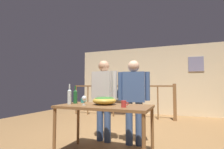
# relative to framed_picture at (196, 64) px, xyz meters

# --- Properties ---
(ground_plane) EXTENTS (8.77, 8.77, 0.00)m
(ground_plane) POSITION_rel_framed_picture_xyz_m (-1.59, -3.31, -1.85)
(ground_plane) COLOR olive
(back_wall) EXTENTS (5.88, 0.10, 2.57)m
(back_wall) POSITION_rel_framed_picture_xyz_m (-1.59, 0.06, -0.56)
(back_wall) COLOR beige
(back_wall) RESTS_ON ground_plane
(framed_picture) EXTENTS (0.50, 0.03, 0.52)m
(framed_picture) POSITION_rel_framed_picture_xyz_m (0.00, 0.00, 0.00)
(framed_picture) COLOR gray
(stair_railing) EXTENTS (3.68, 0.10, 1.14)m
(stair_railing) POSITION_rel_framed_picture_xyz_m (-1.98, -1.03, -1.14)
(stair_railing) COLOR brown
(stair_railing) RESTS_ON ground_plane
(tv_console) EXTENTS (0.90, 0.40, 0.50)m
(tv_console) POSITION_rel_framed_picture_xyz_m (-2.96, -0.29, -1.60)
(tv_console) COLOR #38281E
(tv_console) RESTS_ON ground_plane
(flat_screen_tv) EXTENTS (0.57, 0.12, 0.41)m
(flat_screen_tv) POSITION_rel_framed_picture_xyz_m (-2.96, -0.32, -1.11)
(flat_screen_tv) COLOR black
(flat_screen_tv) RESTS_ON tv_console
(serving_table) EXTENTS (1.45, 0.74, 0.77)m
(serving_table) POSITION_rel_framed_picture_xyz_m (-1.61, -4.33, -1.15)
(serving_table) COLOR brown
(serving_table) RESTS_ON ground_plane
(salad_bowl) EXTENTS (0.39, 0.39, 0.22)m
(salad_bowl) POSITION_rel_framed_picture_xyz_m (-1.65, -4.25, -1.00)
(salad_bowl) COLOR gold
(salad_bowl) RESTS_ON serving_table
(wine_glass) EXTENTS (0.07, 0.07, 0.15)m
(wine_glass) POSITION_rel_framed_picture_xyz_m (-1.91, -4.44, -0.97)
(wine_glass) COLOR silver
(wine_glass) RESTS_ON serving_table
(wine_bottle_clear) EXTENTS (0.06, 0.06, 0.34)m
(wine_bottle_clear) POSITION_rel_framed_picture_xyz_m (-2.22, -4.40, -0.94)
(wine_bottle_clear) COLOR silver
(wine_bottle_clear) RESTS_ON serving_table
(wine_bottle_green) EXTENTS (0.07, 0.07, 0.30)m
(wine_bottle_green) POSITION_rel_framed_picture_xyz_m (-2.19, -4.27, -0.95)
(wine_bottle_green) COLOR #1E5628
(wine_bottle_green) RESTS_ON serving_table
(mug_red) EXTENTS (0.11, 0.07, 0.10)m
(mug_red) POSITION_rel_framed_picture_xyz_m (-1.24, -4.48, -1.02)
(mug_red) COLOR #B7332D
(mug_red) RESTS_ON serving_table
(mug_teal) EXTENTS (0.11, 0.07, 0.09)m
(mug_teal) POSITION_rel_framed_picture_xyz_m (-2.13, -4.12, -1.03)
(mug_teal) COLOR teal
(mug_teal) RESTS_ON serving_table
(person_standing_left) EXTENTS (0.60, 0.31, 1.58)m
(person_standing_left) POSITION_rel_framed_picture_xyz_m (-1.92, -3.68, -0.91)
(person_standing_left) COLOR #3D5684
(person_standing_left) RESTS_ON ground_plane
(person_standing_right) EXTENTS (0.58, 0.30, 1.55)m
(person_standing_right) POSITION_rel_framed_picture_xyz_m (-1.31, -3.68, -0.93)
(person_standing_right) COLOR #3D5684
(person_standing_right) RESTS_ON ground_plane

